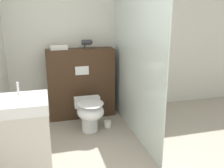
{
  "coord_description": "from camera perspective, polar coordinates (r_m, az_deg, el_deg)",
  "views": [
    {
      "loc": [
        -0.78,
        -1.9,
        1.78
      ],
      "look_at": [
        0.13,
        1.43,
        0.77
      ],
      "focal_mm": 40.0,
      "sensor_mm": 36.0,
      "label": 1
    }
  ],
  "objects": [
    {
      "name": "hair_drier",
      "position": [
        4.17,
        -5.74,
        9.44
      ],
      "size": [
        0.19,
        0.09,
        0.15
      ],
      "color": "#2D2D33",
      "rests_on": "partition_panel"
    },
    {
      "name": "partition_panel",
      "position": [
        4.29,
        -7.07,
        0.16
      ],
      "size": [
        1.11,
        0.33,
        1.18
      ],
      "color": "#3D2819",
      "rests_on": "ground_plane"
    },
    {
      "name": "wall_back",
      "position": [
        4.41,
        -5.08,
        9.41
      ],
      "size": [
        8.0,
        0.06,
        2.5
      ],
      "color": "silver",
      "rests_on": "ground_plane"
    },
    {
      "name": "shower_glass",
      "position": [
        3.56,
        5.13,
        5.26
      ],
      "size": [
        0.04,
        2.01,
        2.2
      ],
      "color": "silver",
      "rests_on": "ground_plane"
    },
    {
      "name": "folded_towel",
      "position": [
        4.13,
        -12.03,
        8.15
      ],
      "size": [
        0.27,
        0.15,
        0.07
      ],
      "color": "white",
      "rests_on": "partition_panel"
    },
    {
      "name": "toilet",
      "position": [
        3.79,
        -5.09,
        -6.44
      ],
      "size": [
        0.4,
        0.59,
        0.49
      ],
      "color": "white",
      "rests_on": "ground_plane"
    },
    {
      "name": "spare_toilet_roll",
      "position": [
        4.03,
        -1.04,
        -9.1
      ],
      "size": [
        0.11,
        0.11,
        0.1
      ],
      "color": "white",
      "rests_on": "ground_plane"
    },
    {
      "name": "sink_vanity",
      "position": [
        2.87,
        -19.85,
        -11.93
      ],
      "size": [
        0.59,
        0.51,
        1.07
      ],
      "color": "beige",
      "rests_on": "ground_plane"
    }
  ]
}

